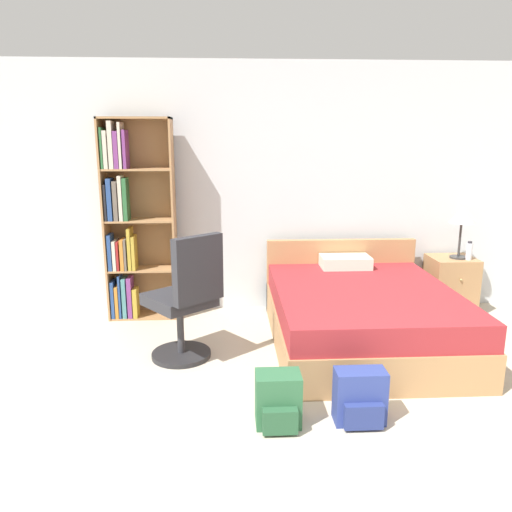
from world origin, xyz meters
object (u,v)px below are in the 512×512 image
office_chair (186,301)px  table_lamp (462,218)px  bed (361,314)px  water_bottle (469,251)px  backpack_green (278,401)px  backpack_blue (360,398)px  nightstand (450,285)px  bookshelf (130,223)px

office_chair → table_lamp: 2.99m
bed → water_bottle: water_bottle is taller
table_lamp → bed: bearing=-149.0°
office_chair → backpack_green: (0.67, -1.01, -0.35)m
office_chair → backpack_blue: bearing=-40.1°
nightstand → table_lamp: size_ratio=1.11×
backpack_blue → bed: bearing=75.3°
backpack_blue → nightstand: bearing=53.9°
table_lamp → backpack_green: 3.05m
nightstand → backpack_blue: size_ratio=1.65×
table_lamp → backpack_blue: size_ratio=1.48×
office_chair → backpack_blue: (1.21, -1.01, -0.35)m
bookshelf → office_chair: bearing=-60.2°
bookshelf → table_lamp: (3.40, -0.07, 0.04)m
bed → nightstand: bearing=33.1°
office_chair → table_lamp: bearing=20.4°
bookshelf → water_bottle: 3.49m
nightstand → office_chair: bearing=-158.7°
bed → office_chair: size_ratio=1.78×
office_chair → water_bottle: 3.00m
bookshelf → table_lamp: bearing=-1.2°
office_chair → backpack_blue: size_ratio=3.01×
bookshelf → backpack_green: bookshelf is taller
bed → nightstand: (1.17, 0.76, 0.03)m
nightstand → backpack_blue: bearing=-126.1°
office_chair → table_lamp: table_lamp is taller
bookshelf → nightstand: (3.36, -0.04, -0.69)m
backpack_blue → backpack_green: size_ratio=1.03×
bed → backpack_blue: size_ratio=5.34×
office_chair → bookshelf: bearing=119.8°
office_chair → water_bottle: (2.84, 0.96, 0.17)m
bed → table_lamp: (1.21, 0.73, 0.76)m
office_chair → water_bottle: size_ratio=5.64×
backpack_green → table_lamp: bearing=44.2°
nightstand → water_bottle: 0.42m
bed → backpack_blue: 1.36m
bookshelf → office_chair: 1.35m
bed → bookshelf: bearing=159.8°
water_bottle → backpack_green: size_ratio=0.55×
nightstand → bookshelf: bearing=179.4°
nightstand → backpack_green: nightstand is taller
bed → table_lamp: table_lamp is taller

